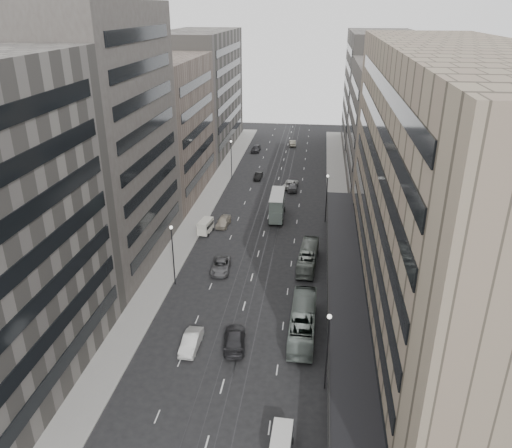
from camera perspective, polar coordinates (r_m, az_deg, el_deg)
The scene contains 28 objects.
ground at distance 54.74m, azimuth -2.66°, elevation -13.88°, with size 220.00×220.00×0.00m, color black.
sidewalk_right at distance 86.88m, azimuth 9.42°, elevation 0.85°, with size 4.00×125.00×0.15m, color gray.
sidewalk_left at distance 89.06m, azimuth -6.18°, elevation 1.63°, with size 4.00×125.00×0.15m, color gray.
department_store at distance 55.56m, azimuth 20.94°, elevation 2.72°, with size 19.20×60.00×30.00m.
building_right_mid at distance 97.97m, azimuth 15.33°, elevation 10.30°, with size 15.00×28.00×24.00m, color #443F3B.
building_right_far at distance 126.86m, azimuth 13.79°, elevation 14.29°, with size 15.00×32.00×28.00m, color slate.
building_left_b at distance 70.26m, azimuth -17.94°, elevation 9.10°, with size 15.00×26.00×34.00m, color #443F3B.
building_left_c at distance 95.72m, azimuth -10.99°, elevation 10.71°, with size 15.00×28.00×25.00m, color #716258.
building_left_d at distance 126.65m, azimuth -6.43°, elevation 14.79°, with size 15.00×38.00×28.00m, color slate.
lamp_right_near at distance 47.06m, azimuth 8.18°, elevation -13.35°, with size 0.44×0.44×8.32m.
lamp_right_far at distance 82.62m, azimuth 8.10°, elevation 3.55°, with size 0.44×0.44×8.32m.
lamp_left_near at distance 63.97m, azimuth -9.51°, elevation -2.76°, with size 0.44×0.44×8.32m.
lamp_left_far at distance 103.15m, azimuth -2.85°, elevation 7.85°, with size 0.44×0.44×8.32m.
bus_near at distance 56.01m, azimuth 5.38°, elevation -11.00°, with size 2.64×11.29×3.14m, color gray.
bus_far at distance 69.71m, azimuth 5.95°, elevation -3.77°, with size 2.25×9.63×2.68m, color gray.
double_decker at distance 84.58m, azimuth 2.43°, elevation 2.19°, with size 2.62×8.04×4.37m.
vw_microbus at distance 43.65m, azimuth 2.88°, elevation -23.89°, with size 1.89×3.94×2.10m.
panel_van at distance 79.49m, azimuth -5.79°, elevation -0.25°, with size 2.15×3.76×2.25m.
sedan_1 at distance 54.57m, azimuth -7.43°, elevation -13.19°, with size 1.66×4.76×1.57m, color silver.
sedan_2 at distance 68.50m, azimuth -4.05°, elevation -4.80°, with size 2.45×5.31×1.47m, color #565658.
sedan_3 at distance 54.51m, azimuth -2.47°, elevation -12.98°, with size 2.30×5.65×1.64m, color #262629.
sedan_4 at distance 82.16m, azimuth -3.75°, elevation 0.30°, with size 1.86×4.62×1.57m, color #A69B89.
sedan_5 at distance 104.55m, azimuth 0.27°, elevation 5.50°, with size 1.42×4.06×1.34m, color black.
sedan_6 at distance 99.84m, azimuth 3.98°, elevation 4.59°, with size 2.47×5.35×1.49m, color #B6B5B2.
sedan_7 at distance 98.36m, azimuth 4.18°, elevation 4.27°, with size 1.98×4.87×1.41m, color #5D5D5F.
sedan_8 at distance 124.99m, azimuth -0.01°, elevation 8.64°, with size 1.95×4.86×1.65m, color #2A2A2D.
sedan_9 at distance 130.93m, azimuth 4.21°, elevation 9.23°, with size 1.55×4.44×1.46m, color beige.
pedestrian at distance 48.19m, azimuth 11.86°, elevation -18.91°, with size 0.72×0.48×1.99m, color black.
Camera 1 is at (7.97, -42.64, 33.40)m, focal length 35.00 mm.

